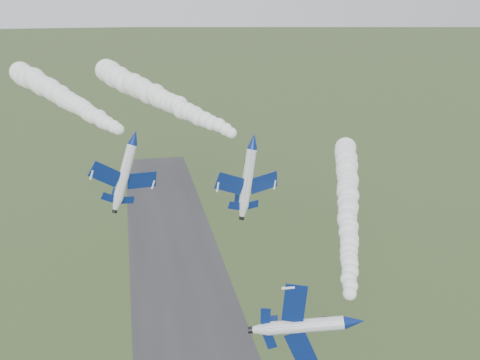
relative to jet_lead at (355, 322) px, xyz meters
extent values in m
cube|color=#313134|center=(-15.22, 36.37, -29.33)|extent=(24.00, 260.00, 0.04)
cylinder|color=white|center=(-0.01, 0.13, -0.01)|extent=(4.73, 9.41, 1.91)
cone|color=navy|center=(-1.85, -5.43, -0.01)|extent=(2.58, 2.91, 1.91)
cone|color=white|center=(1.76, 5.48, -0.01)|extent=(2.44, 2.49, 1.91)
cylinder|color=black|center=(2.10, 6.53, -0.01)|extent=(1.13, 0.93, 0.97)
ellipsoid|color=black|center=(-0.18, -2.33, 0.10)|extent=(2.21, 3.42, 1.28)
cube|color=navy|center=(-0.42, 1.19, 3.23)|extent=(1.79, 2.84, 5.04)
cube|color=navy|center=(0.64, 0.84, -3.30)|extent=(1.79, 2.84, 5.04)
cube|color=navy|center=(1.16, 4.63, 1.73)|extent=(0.84, 1.31, 2.20)
cube|color=navy|center=(1.73, 4.44, -1.75)|extent=(0.84, 1.31, 2.20)
cube|color=navy|center=(2.70, 3.84, 0.23)|extent=(2.85, 2.44, 0.54)
cylinder|color=white|center=(-24.15, 28.66, 16.62)|extent=(5.08, 8.69, 1.96)
cone|color=navy|center=(-22.09, 23.65, 16.62)|extent=(2.67, 2.83, 1.96)
cone|color=white|center=(-26.13, 33.48, 16.62)|extent=(2.51, 2.45, 1.96)
cylinder|color=black|center=(-26.52, 34.42, 16.62)|extent=(1.15, 0.95, 0.99)
ellipsoid|color=black|center=(-23.13, 26.69, 17.16)|extent=(2.33, 3.22, 1.31)
cube|color=navy|center=(-27.18, 28.30, 17.52)|extent=(5.07, 3.97, 1.73)
cube|color=navy|center=(-21.84, 30.49, 15.43)|extent=(5.07, 3.97, 1.73)
cube|color=navy|center=(-27.21, 32.04, 17.18)|extent=(2.24, 1.78, 0.79)
cube|color=navy|center=(-24.36, 33.21, 16.06)|extent=(2.24, 1.78, 0.79)
cube|color=navy|center=(-25.27, 32.57, 17.87)|extent=(1.44, 1.85, 2.16)
cylinder|color=white|center=(-6.09, 27.56, 15.28)|extent=(5.12, 9.33, 1.91)
cone|color=navy|center=(-3.98, 22.11, 15.28)|extent=(2.66, 2.95, 1.91)
cone|color=white|center=(-8.12, 32.81, 15.28)|extent=(2.50, 2.54, 1.91)
cylinder|color=black|center=(-8.52, 33.84, 15.28)|extent=(1.14, 0.97, 0.97)
ellipsoid|color=black|center=(-5.13, 25.38, 15.90)|extent=(2.33, 3.42, 1.27)
cube|color=navy|center=(-9.48, 27.20, 15.67)|extent=(5.65, 4.28, 1.00)
cube|color=navy|center=(-3.39, 29.55, 14.57)|extent=(5.65, 4.28, 1.00)
cube|color=navy|center=(-9.38, 31.26, 15.58)|extent=(2.48, 1.92, 0.48)
cube|color=navy|center=(-6.14, 32.51, 14.99)|extent=(2.48, 1.92, 0.48)
cube|color=navy|center=(-7.44, 31.73, 16.70)|extent=(1.14, 1.84, 2.42)
camera|label=1|loc=(-24.75, -50.30, 37.53)|focal=40.00mm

